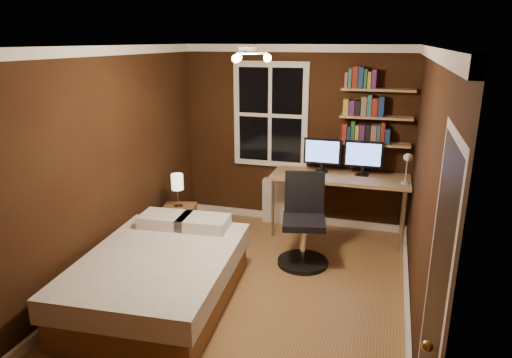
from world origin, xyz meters
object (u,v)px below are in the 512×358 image
(bed, at_px, (160,277))
(desk, at_px, (340,180))
(bedside_lamp, at_px, (178,191))
(monitor_right, at_px, (363,158))
(monitor_left, at_px, (322,156))
(radiator, at_px, (278,201))
(office_chair, at_px, (304,229))
(nightstand, at_px, (179,225))
(desk_lamp, at_px, (407,168))

(bed, distance_m, desk, 2.70)
(bedside_lamp, distance_m, monitor_right, 2.43)
(monitor_left, bearing_deg, monitor_right, 0.00)
(radiator, relative_size, office_chair, 0.59)
(radiator, bearing_deg, nightstand, -134.01)
(nightstand, xyz_separation_m, radiator, (1.05, 1.08, 0.07))
(bed, relative_size, monitor_left, 4.16)
(desk_lamp, bearing_deg, radiator, 165.54)
(monitor_left, relative_size, desk_lamp, 1.12)
(bedside_lamp, bearing_deg, office_chair, -2.46)
(bedside_lamp, relative_size, radiator, 0.68)
(nightstand, distance_m, monitor_left, 2.09)
(bedside_lamp, height_order, monitor_right, monitor_right)
(monitor_left, distance_m, monitor_right, 0.53)
(bedside_lamp, height_order, radiator, bedside_lamp)
(bed, height_order, nightstand, bed)
(desk, bearing_deg, bed, -124.59)
(bedside_lamp, relative_size, desk, 0.24)
(desk, height_order, office_chair, office_chair)
(bedside_lamp, bearing_deg, desk_lamp, 13.12)
(bedside_lamp, distance_m, office_chair, 1.67)
(nightstand, xyz_separation_m, monitor_left, (1.68, 0.93, 0.83))
(radiator, distance_m, desk, 1.04)
(monitor_right, xyz_separation_m, office_chair, (-0.57, -1.00, -0.65))
(bed, bearing_deg, monitor_right, 47.61)
(bed, distance_m, monitor_right, 3.00)
(bedside_lamp, height_order, desk_lamp, desk_lamp)
(nightstand, relative_size, bedside_lamp, 1.16)
(bedside_lamp, bearing_deg, nightstand, 0.00)
(nightstand, distance_m, office_chair, 1.65)
(radiator, height_order, office_chair, office_chair)
(radiator, distance_m, monitor_left, 1.00)
(bedside_lamp, height_order, monitor_left, monitor_left)
(bedside_lamp, relative_size, office_chair, 0.40)
(bedside_lamp, bearing_deg, bed, -72.00)
(bed, bearing_deg, nightstand, 103.67)
(desk_lamp, distance_m, office_chair, 1.47)
(bed, xyz_separation_m, bedside_lamp, (-0.44, 1.34, 0.44))
(monitor_left, bearing_deg, radiator, 166.66)
(bedside_lamp, xyz_separation_m, desk, (1.94, 0.84, 0.07))
(desk, xyz_separation_m, monitor_left, (-0.26, 0.09, 0.29))
(nightstand, height_order, monitor_left, monitor_left)
(desk_lamp, bearing_deg, nightstand, -166.88)
(bed, height_order, office_chair, office_chair)
(nightstand, xyz_separation_m, bedside_lamp, (0.00, 0.00, 0.47))
(bedside_lamp, xyz_separation_m, monitor_left, (1.68, 0.93, 0.36))
(bed, xyz_separation_m, desk_lamp, (2.32, 1.98, 0.78))
(nightstand, bearing_deg, desk_lamp, 0.90)
(monitor_left, xyz_separation_m, office_chair, (-0.04, -1.00, -0.65))
(bed, height_order, monitor_left, monitor_left)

